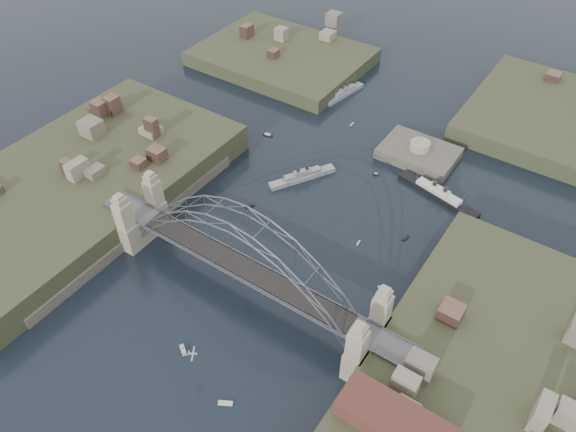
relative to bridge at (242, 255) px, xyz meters
The scene contains 20 objects.
ground 12.32m from the bridge, ahead, with size 500.00×500.00×0.00m, color black.
bridge is the anchor object (origin of this frame).
shore_west 58.25m from the bridge, behind, with size 50.50×90.00×12.00m.
shore_east 58.25m from the bridge, ahead, with size 50.50×90.00×12.00m.
headland_nw 110.41m from the bridge, 120.07° to the left, with size 60.00×45.00×9.00m, color #353A22.
fort_island 72.14m from the bridge, 80.27° to the left, with size 22.00×16.00×9.40m.
wharf_shed 46.23m from the bridge, 17.65° to the right, with size 20.00×8.00×4.00m, color #592D26.
naval_cruiser_near 44.69m from the bridge, 104.99° to the left, with size 12.46×18.81×6.05m.
naval_cruiser_far 91.90m from the bridge, 105.16° to the left, with size 5.64×18.01×6.03m.
ocean_liner 62.31m from the bridge, 66.81° to the left, with size 25.18×9.16×6.15m.
aeroplane 23.52m from the bridge, 78.11° to the right, with size 2.08×3.01×0.49m.
small_boat_a 31.51m from the bridge, 124.82° to the left, with size 1.99×2.65×0.45m.
small_boat_b 34.13m from the bridge, 62.88° to the left, with size 0.76×1.79×0.45m.
small_boat_c 23.41m from the bridge, 92.91° to the right, with size 3.02×2.41×1.43m.
small_boat_d 45.28m from the bridge, 57.03° to the left, with size 1.04×2.16×0.45m.
small_boat_e 63.42m from the bridge, 120.79° to the left, with size 3.24×1.55×1.43m.
small_boat_f 56.81m from the bridge, 84.35° to the left, with size 1.70×1.11×1.43m.
small_boat_g 30.57m from the bridge, 60.19° to the right, with size 2.97×2.25×0.45m.
small_boat_h 75.85m from the bridge, 99.86° to the left, with size 0.74×1.99×0.45m.
small_boat_i 34.06m from the bridge, 34.08° to the left, with size 2.61×2.58×1.43m.
Camera 1 is at (53.03, -60.04, 100.12)m, focal length 33.89 mm.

